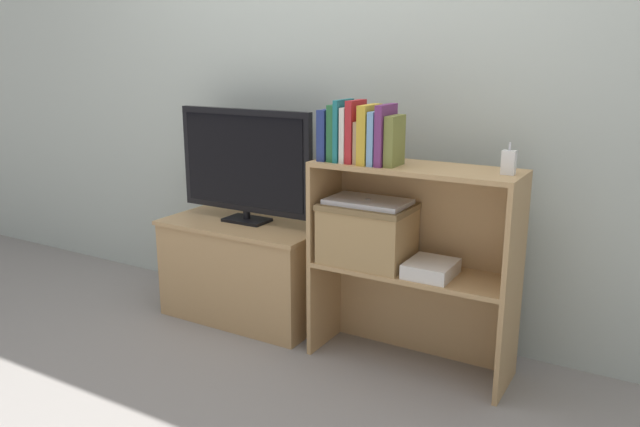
{
  "coord_description": "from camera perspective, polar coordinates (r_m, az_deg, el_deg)",
  "views": [
    {
      "loc": [
        1.37,
        -2.18,
        1.31
      ],
      "look_at": [
        0.0,
        0.15,
        0.62
      ],
      "focal_mm": 35.0,
      "sensor_mm": 36.0,
      "label": 1
    }
  ],
  "objects": [
    {
      "name": "tv",
      "position": [
        3.07,
        -6.87,
        4.61
      ],
      "size": [
        0.75,
        0.14,
        0.56
      ],
      "color": "black",
      "rests_on": "tv_stand"
    },
    {
      "name": "tv_stand",
      "position": [
        3.21,
        -6.56,
        -5.02
      ],
      "size": [
        0.83,
        0.47,
        0.5
      ],
      "color": "tan",
      "rests_on": "ground_plane"
    },
    {
      "name": "laptop",
      "position": [
        2.64,
        4.41,
        1.09
      ],
      "size": [
        0.34,
        0.21,
        0.02
      ],
      "color": "#BCBCC1",
      "rests_on": "storage_basket_left"
    },
    {
      "name": "book_navy",
      "position": [
        2.65,
        0.76,
        7.23
      ],
      "size": [
        0.04,
        0.14,
        0.21
      ],
      "color": "navy",
      "rests_on": "bookshelf_upper_tier"
    },
    {
      "name": "book_plum",
      "position": [
        2.53,
        6.03,
        7.15
      ],
      "size": [
        0.03,
        0.16,
        0.24
      ],
      "color": "#6B2D66",
      "rests_on": "bookshelf_upper_tier"
    },
    {
      "name": "wall_back",
      "position": [
        3.0,
        3.36,
        12.23
      ],
      "size": [
        10.0,
        0.05,
        2.4
      ],
      "color": "#B2BCB2",
      "rests_on": "ground_plane"
    },
    {
      "name": "baby_monitor",
      "position": [
        2.42,
        16.87,
        4.49
      ],
      "size": [
        0.05,
        0.04,
        0.12
      ],
      "color": "white",
      "rests_on": "bookshelf_upper_tier"
    },
    {
      "name": "ground_plane",
      "position": [
        2.89,
        -1.54,
        -12.64
      ],
      "size": [
        16.0,
        16.0,
        0.0
      ],
      "primitive_type": "plane",
      "color": "gray"
    },
    {
      "name": "magazine_stack",
      "position": [
        2.58,
        10.11,
        -4.98
      ],
      "size": [
        0.19,
        0.21,
        0.06
      ],
      "color": "silver",
      "rests_on": "bookshelf_lower_tier"
    },
    {
      "name": "book_olive",
      "position": [
        2.51,
        6.83,
        6.61
      ],
      "size": [
        0.04,
        0.13,
        0.2
      ],
      "color": "olive",
      "rests_on": "bookshelf_upper_tier"
    },
    {
      "name": "book_ivory",
      "position": [
        2.6,
        2.71,
        7.23
      ],
      "size": [
        0.02,
        0.14,
        0.23
      ],
      "color": "silver",
      "rests_on": "bookshelf_upper_tier"
    },
    {
      "name": "book_crimson",
      "position": [
        2.58,
        3.28,
        7.5
      ],
      "size": [
        0.03,
        0.14,
        0.25
      ],
      "color": "#B22328",
      "rests_on": "bookshelf_upper_tier"
    },
    {
      "name": "bookshelf_lower_tier",
      "position": [
        2.76,
        8.71,
        -7.81
      ],
      "size": [
        0.85,
        0.3,
        0.44
      ],
      "color": "tan",
      "rests_on": "ground_plane"
    },
    {
      "name": "storage_basket_left",
      "position": [
        2.67,
        4.36,
        -1.61
      ],
      "size": [
        0.38,
        0.27,
        0.26
      ],
      "color": "tan",
      "rests_on": "bookshelf_lower_tier"
    },
    {
      "name": "book_teal",
      "position": [
        2.61,
        2.14,
        7.59
      ],
      "size": [
        0.02,
        0.15,
        0.26
      ],
      "color": "#1E7075",
      "rests_on": "bookshelf_upper_tier"
    },
    {
      "name": "bookshelf_upper_tier",
      "position": [
        2.63,
        9.07,
        1.07
      ],
      "size": [
        0.85,
        0.3,
        0.44
      ],
      "color": "tan",
      "rests_on": "bookshelf_lower_tier"
    },
    {
      "name": "book_mustard",
      "position": [
        2.56,
        4.52,
        7.23
      ],
      "size": [
        0.04,
        0.16,
        0.24
      ],
      "color": "gold",
      "rests_on": "bookshelf_upper_tier"
    },
    {
      "name": "book_forest",
      "position": [
        2.63,
        1.57,
        7.4
      ],
      "size": [
        0.03,
        0.13,
        0.23
      ],
      "color": "#286638",
      "rests_on": "bookshelf_upper_tier"
    },
    {
      "name": "book_tan",
      "position": [
        2.58,
        3.85,
        6.55
      ],
      "size": [
        0.02,
        0.13,
        0.17
      ],
      "color": "tan",
      "rests_on": "bookshelf_upper_tier"
    },
    {
      "name": "book_skyblue",
      "position": [
        2.54,
        5.33,
        6.91
      ],
      "size": [
        0.03,
        0.16,
        0.22
      ],
      "color": "#709ECC",
      "rests_on": "bookshelf_upper_tier"
    }
  ]
}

